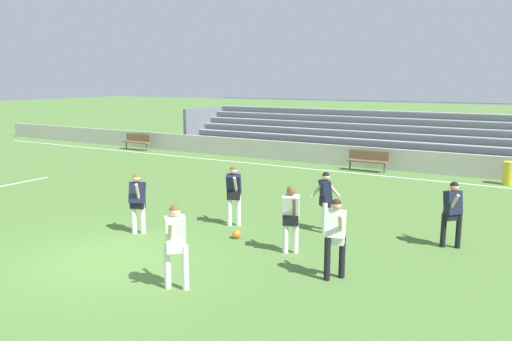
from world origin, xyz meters
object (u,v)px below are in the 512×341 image
at_px(player_dark_challenging, 137,198).
at_px(player_dark_dropping_back, 453,209).
at_px(soccer_ball, 237,234).
at_px(trash_bin, 509,173).
at_px(player_dark_deep_cover, 325,196).
at_px(bleacher_stand, 404,136).
at_px(player_dark_trailing_run, 234,190).
at_px(bench_far_right, 368,159).
at_px(player_white_pressing_high, 335,232).
at_px(player_white_wide_left, 175,239).
at_px(bench_near_bin, 137,140).
at_px(player_white_on_ball, 291,214).

bearing_deg(player_dark_challenging, player_dark_dropping_back, 21.66).
relative_size(player_dark_challenging, soccer_ball, 7.32).
distance_m(trash_bin, player_dark_dropping_back, 8.90).
distance_m(player_dark_deep_cover, soccer_ball, 2.56).
height_order(bleacher_stand, soccer_ball, bleacher_stand).
xyz_separation_m(bleacher_stand, player_dark_trailing_run, (-1.24, -13.90, -0.22)).
xyz_separation_m(bench_far_right, player_dark_deep_cover, (1.73, -9.23, 0.41)).
bearing_deg(bleacher_stand, trash_bin, -38.49).
height_order(bleacher_stand, player_dark_deep_cover, bleacher_stand).
bearing_deg(player_white_pressing_high, bench_far_right, 104.46).
distance_m(trash_bin, player_dark_trailing_run, 11.74).
xyz_separation_m(bench_far_right, player_dark_dropping_back, (4.87, -8.94, 0.42)).
bearing_deg(player_dark_deep_cover, player_white_pressing_high, -64.42).
distance_m(player_white_wide_left, player_dark_challenging, 3.89).
xyz_separation_m(player_white_wide_left, soccer_ball, (-0.65, 3.23, -0.89)).
relative_size(bleacher_stand, bench_far_right, 13.57).
bearing_deg(bench_far_right, trash_bin, -0.89).
xyz_separation_m(player_dark_trailing_run, soccer_ball, (0.67, -0.93, -0.89)).
distance_m(bleacher_stand, soccer_ball, 14.89).
relative_size(player_white_pressing_high, player_dark_deep_cover, 1.04).
distance_m(bench_near_bin, trash_bin, 19.18).
relative_size(player_white_on_ball, soccer_ball, 7.32).
xyz_separation_m(player_dark_trailing_run, player_white_pressing_high, (3.79, -2.17, -0.00)).
bearing_deg(player_dark_challenging, player_dark_trailing_run, 45.73).
bearing_deg(bench_far_right, player_white_pressing_high, -75.54).
distance_m(player_dark_challenging, soccer_ball, 2.77).
distance_m(bleacher_stand, bench_far_right, 4.01).
xyz_separation_m(player_white_pressing_high, player_dark_dropping_back, (1.73, 3.22, -0.04)).
bearing_deg(player_white_on_ball, player_dark_challenging, -171.29).
bearing_deg(trash_bin, bench_far_right, 179.11).
bearing_deg(trash_bin, bleacher_stand, 141.51).
bearing_deg(player_white_on_ball, player_dark_dropping_back, 35.55).
bearing_deg(player_white_on_ball, player_dark_trailing_run, 152.45).
xyz_separation_m(bleacher_stand, player_white_wide_left, (0.08, -18.06, -0.22)).
distance_m(player_dark_trailing_run, player_dark_challenging, 2.59).
xyz_separation_m(trash_bin, player_white_pressing_high, (-2.47, -12.08, 0.55)).
bearing_deg(player_dark_trailing_run, player_white_pressing_high, -29.75).
relative_size(bench_far_right, trash_bin, 2.01).
xyz_separation_m(bench_near_bin, player_white_pressing_high, (16.71, -12.17, 0.45)).
bearing_deg(bench_far_right, player_dark_deep_cover, -79.37).
relative_size(player_white_pressing_high, player_dark_challenging, 1.04).
height_order(bench_near_bin, player_dark_deep_cover, player_dark_deep_cover).
xyz_separation_m(bench_far_right, soccer_ball, (0.02, -10.93, -0.44)).
xyz_separation_m(bench_far_right, player_dark_trailing_run, (-0.65, -10.00, 0.46)).
bearing_deg(player_white_on_ball, trash_bin, 70.58).
bearing_deg(bench_far_right, soccer_ball, -89.91).
bearing_deg(player_dark_deep_cover, player_dark_dropping_back, 5.20).
distance_m(player_dark_deep_cover, player_white_wide_left, 5.05).
xyz_separation_m(bench_far_right, trash_bin, (5.61, -0.09, -0.10)).
distance_m(player_white_pressing_high, soccer_ball, 3.47).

